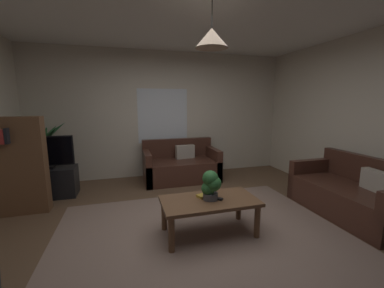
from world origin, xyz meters
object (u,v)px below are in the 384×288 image
Objects in this scene: bookshelf_corner at (18,165)px; coffee_table at (209,205)px; potted_plant_on_table at (211,184)px; potted_palm_corner at (47,157)px; couch_under_window at (181,167)px; couch_right_side at (351,196)px; tv_stand at (48,183)px; remote_on_table_0 at (216,198)px; book_on_table_0 at (204,196)px; tv at (44,152)px; pendant_lamp at (212,38)px.

coffee_table is at bearing -27.77° from bookshelf_corner.
coffee_table is 0.26m from potted_plant_on_table.
potted_palm_corner reaches higher than coffee_table.
couch_under_window is at bearing 86.02° from coffee_table.
couch_right_side is 4.76m from tv_stand.
couch_under_window is 9.40× the size of remote_on_table_0.
potted_palm_corner is at bearing 135.88° from potted_plant_on_table.
tv_stand is at bearing 141.29° from book_on_table_0.
couch_under_window is 2.74m from bookshelf_corner.
bookshelf_corner reaches higher than couch_right_side.
potted_plant_on_table is 2.90m from tv.
remote_on_table_0 is at bearing -91.39° from couch_right_side.
tv is at bearing 141.63° from book_on_table_0.
potted_palm_corner is at bearing 103.29° from tv.
couch_under_window is 4.21× the size of potted_plant_on_table.
book_on_table_0 is at bearing 114.38° from pendant_lamp.
remote_on_table_0 is 0.11× the size of bookshelf_corner.
book_on_table_0 is at bearing 120.11° from potted_plant_on_table.
couch_under_window is 2.16m from potted_plant_on_table.
potted_plant_on_table reaches higher than coffee_table.
couch_right_side is 1.77× the size of tv.
remote_on_table_0 is (-2.04, 0.05, 0.18)m from couch_right_side.
pendant_lamp is at bearing -39.65° from tv_stand.
tv reaches higher than couch_right_side.
tv reaches higher than coffee_table.
book_on_table_0 is at bearing -86.95° from remote_on_table_0.
tv is at bearing 140.68° from pendant_lamp.
potted_plant_on_table is at bearing -9.35° from pendant_lamp.
tv_stand reaches higher than coffee_table.
couch_under_window reaches higher than book_on_table_0.
coffee_table is at bearing -91.73° from couch_right_side.
bookshelf_corner reaches higher than remote_on_table_0.
couch_under_window and couch_right_side have the same top height.
coffee_table is at bearing 180.00° from pendant_lamp.
tv_stand is at bearing -113.73° from couch_right_side.
tv is 0.50m from potted_palm_corner.
tv is at bearing 140.68° from coffee_table.
tv_stand is at bearing 72.17° from bookshelf_corner.
bookshelf_corner is (-4.54, 1.34, 0.44)m from couch_right_side.
pendant_lamp is at bearing 170.65° from potted_plant_on_table.
couch_under_window is at bearing 7.18° from tv.
bookshelf_corner reaches higher than book_on_table_0.
couch_under_window is 0.96× the size of couch_right_side.
tv is at bearing -83.63° from remote_on_table_0.
bookshelf_corner is at bearing -161.56° from couch_under_window.
bookshelf_corner is (-0.19, -0.58, 0.47)m from tv_stand.
tv is 0.70× the size of potted_palm_corner.
pendant_lamp is at bearing -91.73° from couch_right_side.
potted_plant_on_table is (0.01, -0.00, 0.26)m from coffee_table.
tv_stand is at bearing 140.48° from potted_plant_on_table.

